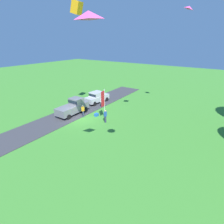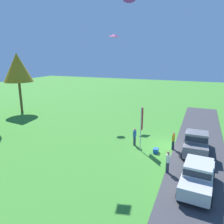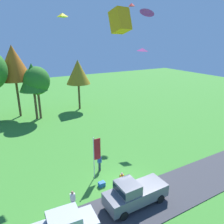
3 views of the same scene
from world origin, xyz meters
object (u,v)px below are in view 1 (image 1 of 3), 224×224
(person_beside_suv, at_px, (83,111))
(flag_banner, at_px, (103,101))
(car_sedan_mid_row, at_px, (97,97))
(cooler_box, at_px, (96,115))
(kite_diamond_near_flag, at_px, (189,7))
(person_on_lawn, at_px, (102,102))
(kite_diamond_low_drifter, at_px, (88,15))
(person_watching_sky, at_px, (105,116))
(kite_box_over_trees, at_px, (77,7))
(car_pickup_by_flagpole, at_px, (74,106))

(person_beside_suv, bearing_deg, flag_banner, 110.58)
(car_sedan_mid_row, relative_size, cooler_box, 8.07)
(cooler_box, bearing_deg, kite_diamond_near_flag, 131.17)
(person_beside_suv, bearing_deg, person_on_lawn, -177.87)
(kite_diamond_near_flag, xyz_separation_m, kite_diamond_low_drifter, (17.47, -0.58, -2.47))
(person_watching_sky, distance_m, cooler_box, 2.52)
(kite_box_over_trees, bearing_deg, person_watching_sky, 85.00)
(person_watching_sky, height_order, kite_diamond_near_flag, kite_diamond_near_flag)
(car_sedan_mid_row, bearing_deg, person_on_lawn, 56.23)
(car_pickup_by_flagpole, xyz_separation_m, kite_diamond_near_flag, (-8.64, 11.83, 12.31))
(kite_diamond_near_flag, height_order, kite_box_over_trees, kite_box_over_trees)
(car_sedan_mid_row, height_order, car_pickup_by_flagpole, car_pickup_by_flagpole)
(car_sedan_mid_row, height_order, kite_box_over_trees, kite_box_over_trees)
(cooler_box, relative_size, kite_diamond_near_flag, 0.70)
(person_beside_suv, bearing_deg, car_pickup_by_flagpole, -93.65)
(person_watching_sky, distance_m, flag_banner, 2.03)
(flag_banner, height_order, kite_diamond_low_drifter, kite_diamond_low_drifter)
(car_pickup_by_flagpole, bearing_deg, kite_diamond_near_flag, 126.15)
(car_sedan_mid_row, height_order, person_on_lawn, car_sedan_mid_row)
(person_on_lawn, relative_size, person_watching_sky, 1.00)
(person_beside_suv, distance_m, kite_box_over_trees, 12.44)
(car_sedan_mid_row, relative_size, kite_diamond_low_drifter, 4.12)
(person_beside_suv, bearing_deg, kite_diamond_low_drifter, 46.97)
(person_on_lawn, distance_m, kite_box_over_trees, 12.96)
(cooler_box, xyz_separation_m, kite_diamond_near_flag, (-7.53, 8.61, 13.22))
(car_sedan_mid_row, distance_m, cooler_box, 5.79)
(flag_banner, bearing_deg, car_pickup_by_flagpole, -79.01)
(kite_diamond_low_drifter, bearing_deg, flag_banner, -145.91)
(person_watching_sky, height_order, kite_diamond_low_drifter, kite_diamond_low_drifter)
(person_watching_sky, xyz_separation_m, kite_box_over_trees, (-0.36, -4.09, 12.41))
(kite_diamond_low_drifter, bearing_deg, cooler_box, -141.08)
(person_on_lawn, distance_m, flag_banner, 4.75)
(flag_banner, bearing_deg, kite_diamond_near_flag, 137.17)
(kite_box_over_trees, bearing_deg, car_sedan_mid_row, -161.62)
(person_watching_sky, xyz_separation_m, flag_banner, (-0.71, -0.81, 1.71))
(person_on_lawn, relative_size, kite_diamond_near_flag, 2.13)
(person_beside_suv, height_order, flag_banner, flag_banner)
(kite_diamond_low_drifter, bearing_deg, kite_box_over_trees, -133.56)
(car_sedan_mid_row, distance_m, person_on_lawn, 2.49)
(car_pickup_by_flagpole, relative_size, person_on_lawn, 2.94)
(car_sedan_mid_row, bearing_deg, kite_box_over_trees, 18.38)
(flag_banner, distance_m, cooler_box, 2.80)
(flag_banner, xyz_separation_m, kite_diamond_near_flag, (-7.74, 7.17, 10.83))
(car_sedan_mid_row, distance_m, person_watching_sky, 7.93)
(flag_banner, distance_m, kite_diamond_near_flag, 15.12)
(person_beside_suv, xyz_separation_m, flag_banner, (-1.03, 2.74, 1.71))
(car_pickup_by_flagpole, height_order, person_beside_suv, car_pickup_by_flagpole)
(car_sedan_mid_row, xyz_separation_m, person_on_lawn, (1.38, 2.06, -0.16))
(car_pickup_by_flagpole, relative_size, kite_diamond_near_flag, 6.24)
(person_beside_suv, bearing_deg, kite_box_over_trees, -141.36)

